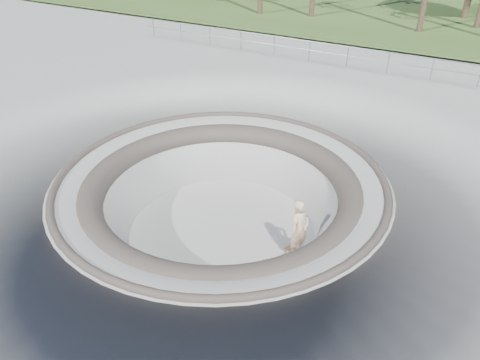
{
  "coord_description": "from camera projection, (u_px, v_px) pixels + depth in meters",
  "views": [
    {
      "loc": [
        6.52,
        -10.44,
        7.5
      ],
      "look_at": [
        0.45,
        0.39,
        -0.1
      ],
      "focal_mm": 35.0,
      "sensor_mm": 36.0,
      "label": 1
    }
  ],
  "objects": [
    {
      "name": "skater",
      "position": [
        300.0,
        229.0,
        13.69
      ],
      "size": [
        0.65,
        0.8,
        1.88
      ],
      "primitive_type": "imported",
      "rotation": [
        0.0,
        0.0,
        1.23
      ],
      "color": "beige",
      "rests_on": "skateboard"
    },
    {
      "name": "skate_bowl",
      "position": [
        222.0,
        227.0,
        15.36
      ],
      "size": [
        14.0,
        14.0,
        4.1
      ],
      "color": "#A2A29D",
      "rests_on": "ground"
    },
    {
      "name": "skateboard",
      "position": [
        297.0,
        254.0,
        14.2
      ],
      "size": [
        0.93,
        0.5,
        0.09
      ],
      "color": "olive",
      "rests_on": "ground"
    },
    {
      "name": "safety_railing",
      "position": [
        347.0,
        56.0,
        22.96
      ],
      "size": [
        25.0,
        0.06,
        1.03
      ],
      "color": "#919599",
      "rests_on": "ground"
    },
    {
      "name": "ground",
      "position": [
        221.0,
        179.0,
        14.4
      ],
      "size": [
        180.0,
        180.0,
        0.0
      ],
      "primitive_type": "plane",
      "color": "#A2A29D",
      "rests_on": "ground"
    }
  ]
}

